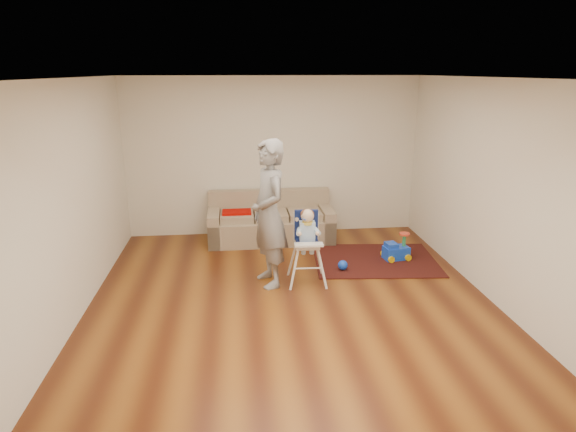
{
  "coord_description": "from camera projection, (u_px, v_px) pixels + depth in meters",
  "views": [
    {
      "loc": [
        -0.63,
        -5.42,
        2.78
      ],
      "look_at": [
        0.0,
        0.4,
        1.0
      ],
      "focal_mm": 30.0,
      "sensor_mm": 36.0,
      "label": 1
    }
  ],
  "objects": [
    {
      "name": "room_envelope",
      "position": [
        287.0,
        146.0,
        5.99
      ],
      "size": [
        5.04,
        5.52,
        2.72
      ],
      "color": "silver",
      "rests_on": "ground"
    },
    {
      "name": "side_table",
      "position": [
        236.0,
        229.0,
        8.03
      ],
      "size": [
        0.48,
        0.48,
        0.48
      ],
      "primitive_type": null,
      "color": "black",
      "rests_on": "ground"
    },
    {
      "name": "area_rug",
      "position": [
        375.0,
        260.0,
        7.33
      ],
      "size": [
        1.93,
        1.52,
        0.01
      ],
      "primitive_type": "cube",
      "rotation": [
        0.0,
        0.0,
        -0.09
      ],
      "color": "black",
      "rests_on": "ground"
    },
    {
      "name": "ground",
      "position": [
        291.0,
        301.0,
        6.03
      ],
      "size": [
        5.5,
        5.5,
        0.0
      ],
      "primitive_type": "plane",
      "color": "#491F0D",
      "rests_on": "ground"
    },
    {
      "name": "sofa",
      "position": [
        271.0,
        217.0,
        8.09
      ],
      "size": [
        2.09,
        0.86,
        0.81
      ],
      "rotation": [
        0.0,
        0.0,
        0.0
      ],
      "color": "gray",
      "rests_on": "ground"
    },
    {
      "name": "high_chair",
      "position": [
        307.0,
        247.0,
        6.45
      ],
      "size": [
        0.5,
        0.5,
        1.04
      ],
      "rotation": [
        0.0,
        0.0,
        -0.04
      ],
      "color": "white",
      "rests_on": "ground"
    },
    {
      "name": "adult",
      "position": [
        269.0,
        214.0,
        6.27
      ],
      "size": [
        0.65,
        0.82,
        1.96
      ],
      "primitive_type": "imported",
      "rotation": [
        0.0,
        0.0,
        -1.29
      ],
      "color": "gray",
      "rests_on": "ground"
    },
    {
      "name": "ride_on_toy",
      "position": [
        396.0,
        246.0,
        7.31
      ],
      "size": [
        0.41,
        0.32,
        0.41
      ],
      "primitive_type": null,
      "rotation": [
        0.0,
        0.0,
        0.16
      ],
      "color": "blue",
      "rests_on": "area_rug"
    },
    {
      "name": "toy_ball",
      "position": [
        343.0,
        265.0,
        6.93
      ],
      "size": [
        0.14,
        0.14,
        0.14
      ],
      "primitive_type": "sphere",
      "color": "blue",
      "rests_on": "area_rug"
    }
  ]
}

